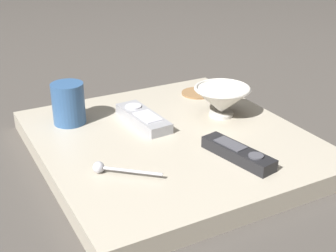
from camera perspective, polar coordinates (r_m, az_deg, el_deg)
name	(u,v)px	position (r m, az deg, el deg)	size (l,w,h in m)	color
ground_plane	(171,152)	(1.05, 0.32, -3.19)	(6.00, 6.00, 0.00)	#47423D
table	(171,144)	(1.04, 0.33, -2.17)	(0.60, 0.56, 0.04)	#B7AD99
cereal_bowl	(222,100)	(1.12, 6.61, 3.24)	(0.14, 0.14, 0.07)	beige
coffee_mug	(68,103)	(1.09, -12.10, 2.72)	(0.07, 0.07, 0.10)	#33598C
teaspoon	(107,168)	(0.88, -7.43, -5.15)	(0.09, 0.11, 0.02)	silver
tv_remote_near	(238,153)	(0.93, 8.55, -3.31)	(0.17, 0.07, 0.03)	black
tv_remote_far	(143,118)	(1.08, -3.07, 1.00)	(0.18, 0.07, 0.03)	#9E9EA3
drink_coaster	(197,93)	(1.26, 3.62, 4.05)	(0.09, 0.09, 0.01)	olive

